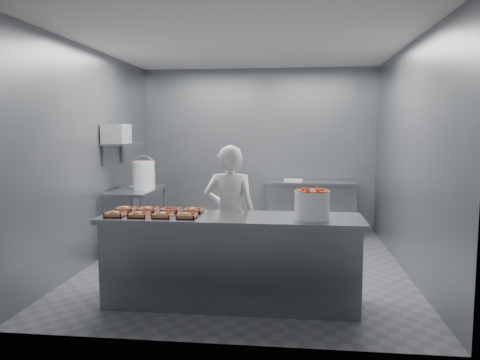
% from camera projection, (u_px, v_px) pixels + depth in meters
% --- Properties ---
extents(floor, '(4.50, 4.50, 0.00)m').
position_uv_depth(floor, '(245.00, 265.00, 6.07)').
color(floor, '#4C4C51').
rests_on(floor, ground).
extents(ceiling, '(4.50, 4.50, 0.00)m').
position_uv_depth(ceiling, '(245.00, 44.00, 5.77)').
color(ceiling, white).
rests_on(ceiling, wall_back).
extents(wall_back, '(4.00, 0.04, 2.80)m').
position_uv_depth(wall_back, '(258.00, 150.00, 8.14)').
color(wall_back, slate).
rests_on(wall_back, ground).
extents(wall_left, '(0.04, 4.50, 2.80)m').
position_uv_depth(wall_left, '(94.00, 157.00, 6.15)').
color(wall_left, slate).
rests_on(wall_left, ground).
extents(wall_right, '(0.04, 4.50, 2.80)m').
position_uv_depth(wall_right, '(408.00, 159.00, 5.69)').
color(wall_right, slate).
rests_on(wall_right, ground).
extents(service_counter, '(2.60, 0.70, 0.90)m').
position_uv_depth(service_counter, '(231.00, 260.00, 4.69)').
color(service_counter, slate).
rests_on(service_counter, ground).
extents(prep_table, '(0.60, 1.20, 0.90)m').
position_uv_depth(prep_table, '(136.00, 210.00, 6.79)').
color(prep_table, slate).
rests_on(prep_table, ground).
extents(back_counter, '(1.50, 0.60, 0.90)m').
position_uv_depth(back_counter, '(310.00, 208.00, 7.79)').
color(back_counter, slate).
rests_on(back_counter, ground).
extents(wall_shelf, '(0.35, 0.90, 0.03)m').
position_uv_depth(wall_shelf, '(123.00, 144.00, 6.70)').
color(wall_shelf, slate).
rests_on(wall_shelf, wall_left).
extents(tray_0, '(0.19, 0.18, 0.06)m').
position_uv_depth(tray_0, '(115.00, 214.00, 4.62)').
color(tray_0, tan).
rests_on(tray_0, service_counter).
extents(tray_1, '(0.19, 0.18, 0.06)m').
position_uv_depth(tray_1, '(139.00, 215.00, 4.59)').
color(tray_1, tan).
rests_on(tray_1, service_counter).
extents(tray_2, '(0.19, 0.18, 0.06)m').
position_uv_depth(tray_2, '(163.00, 215.00, 4.56)').
color(tray_2, tan).
rests_on(tray_2, service_counter).
extents(tray_3, '(0.19, 0.18, 0.06)m').
position_uv_depth(tray_3, '(187.00, 216.00, 4.54)').
color(tray_3, tan).
rests_on(tray_3, service_counter).
extents(tray_4, '(0.19, 0.18, 0.06)m').
position_uv_depth(tray_4, '(126.00, 209.00, 4.91)').
color(tray_4, tan).
rests_on(tray_4, service_counter).
extents(tray_5, '(0.19, 0.18, 0.06)m').
position_uv_depth(tray_5, '(148.00, 209.00, 4.88)').
color(tray_5, tan).
rests_on(tray_5, service_counter).
extents(tray_6, '(0.19, 0.18, 0.04)m').
position_uv_depth(tray_6, '(171.00, 210.00, 4.86)').
color(tray_6, tan).
rests_on(tray_6, service_counter).
extents(tray_7, '(0.19, 0.18, 0.06)m').
position_uv_depth(tray_7, '(193.00, 210.00, 4.83)').
color(tray_7, tan).
rests_on(tray_7, service_counter).
extents(worker, '(0.60, 0.41, 1.59)m').
position_uv_depth(worker, '(230.00, 215.00, 5.25)').
color(worker, silver).
rests_on(worker, ground).
extents(strawberry_tub, '(0.33, 0.33, 0.28)m').
position_uv_depth(strawberry_tub, '(312.00, 203.00, 4.49)').
color(strawberry_tub, white).
rests_on(strawberry_tub, service_counter).
extents(glaze_bucket, '(0.33, 0.32, 0.49)m').
position_uv_depth(glaze_bucket, '(144.00, 175.00, 6.67)').
color(glaze_bucket, white).
rests_on(glaze_bucket, prep_table).
extents(bucket_lid, '(0.31, 0.31, 0.02)m').
position_uv_depth(bucket_lid, '(139.00, 187.00, 6.90)').
color(bucket_lid, white).
rests_on(bucket_lid, prep_table).
extents(rag, '(0.16, 0.15, 0.02)m').
position_uv_depth(rag, '(148.00, 185.00, 7.13)').
color(rag, '#CCB28C').
rests_on(rag, prep_table).
extents(appliance, '(0.32, 0.36, 0.26)m').
position_uv_depth(appliance, '(116.00, 134.00, 6.43)').
color(appliance, gray).
rests_on(appliance, wall_shelf).
extents(paper_stack, '(0.31, 0.23, 0.04)m').
position_uv_depth(paper_stack, '(293.00, 180.00, 7.78)').
color(paper_stack, silver).
rests_on(paper_stack, back_counter).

